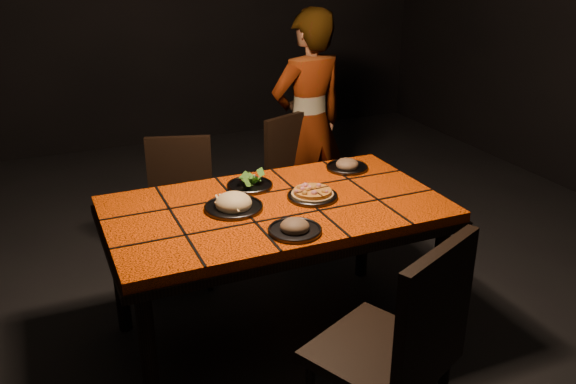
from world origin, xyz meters
name	(u,v)px	position (x,y,z in m)	size (l,w,h in m)	color
room_shell	(274,46)	(0.00, 0.00, 1.50)	(6.04, 7.04, 3.08)	black
dining_table	(276,219)	(0.00, 0.00, 0.67)	(1.62, 0.92, 0.75)	#F64D07
chair_near	(403,344)	(0.09, -0.98, 0.58)	(0.60, 0.60, 1.00)	black
chair_far_left	(181,200)	(-0.27, 0.83, 0.49)	(0.48, 0.48, 0.85)	black
chair_far_right	(299,173)	(0.54, 0.93, 0.50)	(0.52, 0.52, 0.88)	black
diner	(308,124)	(0.70, 1.12, 0.77)	(0.56, 0.37, 1.53)	brown
plate_pizza	(312,195)	(0.20, 0.00, 0.77)	(0.25, 0.25, 0.04)	#313136
plate_pasta	(234,204)	(-0.20, 0.03, 0.77)	(0.28, 0.28, 0.09)	#313136
plate_salad	(250,183)	(-0.04, 0.25, 0.78)	(0.23, 0.23, 0.07)	#313136
plate_mushroom_a	(295,228)	(-0.04, -0.31, 0.77)	(0.24, 0.24, 0.08)	#313136
plate_mushroom_b	(347,165)	(0.55, 0.29, 0.77)	(0.23, 0.23, 0.08)	#313136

